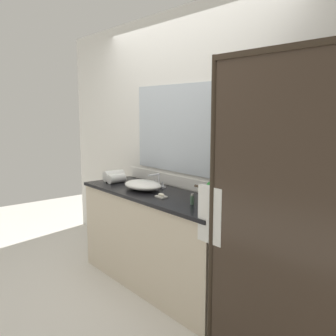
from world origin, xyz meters
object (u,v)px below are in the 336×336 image
at_px(sink_basin, 143,185).
at_px(faucet, 158,182).
at_px(amenity_bottle_body_wash, 228,204).
at_px(amenity_bottle_conditioner, 192,199).
at_px(potted_plant, 215,190).
at_px(amenity_bottle_shampoo, 220,203).
at_px(soap_dish, 161,196).
at_px(rolled_towel_near_edge, 114,176).
at_px(rolled_towel_middle, 117,178).

relative_size(sink_basin, faucet, 2.50).
distance_m(amenity_bottle_body_wash, amenity_bottle_conditioner, 0.31).
relative_size(potted_plant, amenity_bottle_shampoo, 2.26).
bearing_deg(faucet, potted_plant, -3.00).
bearing_deg(potted_plant, amenity_bottle_body_wash, -18.59).
height_order(soap_dish, amenity_bottle_body_wash, amenity_bottle_body_wash).
relative_size(potted_plant, soap_dish, 1.94).
xyz_separation_m(sink_basin, faucet, (0.00, 0.18, 0.00)).
height_order(rolled_towel_near_edge, rolled_towel_middle, rolled_towel_near_edge).
distance_m(sink_basin, rolled_towel_middle, 0.44).
bearing_deg(rolled_towel_near_edge, rolled_towel_middle, -16.56).
bearing_deg(amenity_bottle_shampoo, soap_dish, -168.01).
distance_m(sink_basin, amenity_bottle_conditioner, 0.72).
relative_size(faucet, potted_plant, 0.88).
height_order(amenity_bottle_shampoo, rolled_towel_middle, rolled_towel_middle).
height_order(sink_basin, amenity_bottle_shampoo, sink_basin).
xyz_separation_m(amenity_bottle_body_wash, amenity_bottle_shampoo, (-0.08, -0.01, -0.00)).
bearing_deg(soap_dish, rolled_towel_near_edge, 175.39).
bearing_deg(rolled_towel_middle, soap_dish, -2.93).
height_order(soap_dish, rolled_towel_middle, rolled_towel_middle).
relative_size(potted_plant, amenity_bottle_conditioner, 2.21).
bearing_deg(soap_dish, sink_basin, 170.12).
xyz_separation_m(sink_basin, amenity_bottle_conditioner, (0.72, -0.03, -0.00)).
bearing_deg(soap_dish, faucet, 145.97).
height_order(soap_dish, amenity_bottle_shampoo, amenity_bottle_shampoo).
relative_size(amenity_bottle_conditioner, amenity_bottle_shampoo, 1.02).
distance_m(soap_dish, rolled_towel_near_edge, 0.92).
bearing_deg(rolled_towel_middle, sink_basin, 2.88).
height_order(sink_basin, soap_dish, sink_basin).
height_order(soap_dish, rolled_towel_near_edge, rolled_towel_near_edge).
relative_size(potted_plant, rolled_towel_middle, 1.03).
distance_m(sink_basin, faucet, 0.18).
bearing_deg(amenity_bottle_shampoo, rolled_towel_near_edge, -178.15).
relative_size(sink_basin, rolled_towel_middle, 2.27).
distance_m(faucet, rolled_towel_middle, 0.49).
xyz_separation_m(potted_plant, rolled_towel_near_edge, (-1.36, -0.13, -0.05)).
relative_size(potted_plant, amenity_bottle_body_wash, 2.05).
bearing_deg(amenity_bottle_body_wash, potted_plant, 161.41).
bearing_deg(soap_dish, amenity_bottle_body_wash, 11.73).
distance_m(amenity_bottle_conditioner, amenity_bottle_shampoo, 0.24).
relative_size(soap_dish, rolled_towel_middle, 0.53).
height_order(amenity_bottle_body_wash, rolled_towel_middle, same).
height_order(amenity_bottle_body_wash, rolled_towel_near_edge, rolled_towel_near_edge).
distance_m(faucet, amenity_bottle_shampoo, 0.95).
distance_m(faucet, rolled_towel_near_edge, 0.58).
height_order(potted_plant, amenity_bottle_conditioner, potted_plant).
bearing_deg(amenity_bottle_conditioner, amenity_bottle_body_wash, 18.30).
xyz_separation_m(sink_basin, soap_dish, (0.36, -0.06, -0.03)).
distance_m(faucet, amenity_bottle_body_wash, 1.02).
distance_m(faucet, potted_plant, 0.81).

